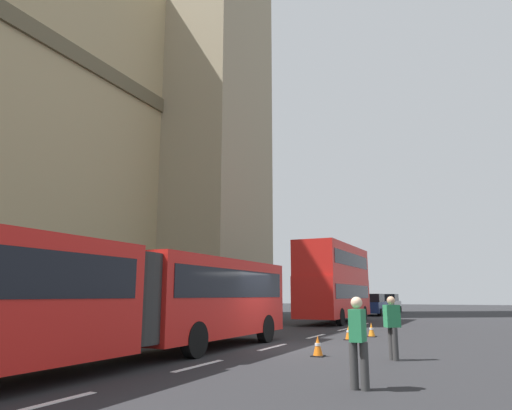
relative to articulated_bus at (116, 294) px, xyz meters
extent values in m
plane|color=#262628|center=(5.69, -1.99, -1.75)|extent=(160.00, 160.00, 0.00)
cube|color=silver|center=(-3.73, -1.99, -1.74)|extent=(2.20, 0.16, 0.01)
cube|color=silver|center=(0.87, -1.99, -1.74)|extent=(2.20, 0.16, 0.01)
cube|color=silver|center=(5.47, -1.99, -1.74)|extent=(2.20, 0.16, 0.01)
cube|color=silver|center=(10.07, -1.99, -1.74)|extent=(2.20, 0.16, 0.01)
cube|color=silver|center=(14.67, -1.99, -1.74)|extent=(2.20, 0.16, 0.01)
cube|color=silver|center=(19.27, -1.99, -1.74)|extent=(2.20, 0.16, 0.01)
cube|color=tan|center=(25.81, 14.01, 27.09)|extent=(10.08, 10.08, 57.66)
cube|color=red|center=(4.32, 0.01, -0.10)|extent=(7.75, 2.50, 2.50)
cube|color=black|center=(4.32, 0.01, 0.35)|extent=(7.13, 2.54, 0.90)
cylinder|color=#2D2D2D|center=(0.00, 0.01, -0.10)|extent=(2.38, 2.38, 2.25)
cylinder|color=black|center=(6.80, -1.12, -1.25)|extent=(1.00, 0.30, 1.00)
cylinder|color=black|center=(2.00, -1.12, -1.25)|extent=(1.00, 0.30, 1.00)
cube|color=red|center=(20.16, 0.01, -0.15)|extent=(9.28, 2.50, 2.40)
cube|color=black|center=(20.16, 0.01, 0.20)|extent=(8.35, 2.54, 0.84)
cube|color=red|center=(20.16, 0.01, 2.10)|extent=(9.10, 2.50, 2.10)
cube|color=black|center=(20.16, 0.01, 2.20)|extent=(8.35, 2.54, 0.84)
cylinder|color=black|center=(23.13, -1.12, -1.25)|extent=(1.00, 0.30, 1.00)
cylinder|color=black|center=(17.19, -1.12, -1.25)|extent=(1.00, 0.30, 1.00)
cube|color=navy|center=(32.02, 0.00, -1.05)|extent=(4.40, 1.80, 0.90)
cube|color=black|center=(31.82, 0.00, -0.25)|extent=(2.46, 1.66, 0.70)
cylinder|color=black|center=(33.43, -0.81, -1.43)|extent=(0.64, 0.30, 0.64)
cylinder|color=black|center=(30.61, -0.81, -1.43)|extent=(0.64, 0.30, 0.64)
cube|color=#B7B7BC|center=(39.33, -0.11, -1.05)|extent=(4.40, 1.80, 0.90)
cube|color=black|center=(39.13, -0.11, -0.25)|extent=(2.46, 1.66, 0.70)
cylinder|color=black|center=(40.74, -0.92, -1.43)|extent=(0.64, 0.30, 0.64)
cylinder|color=black|center=(37.92, -0.92, -1.43)|extent=(0.64, 0.30, 0.64)
cube|color=black|center=(3.86, -4.10, -1.73)|extent=(0.36, 0.36, 0.03)
cone|color=orange|center=(3.86, -4.10, -1.44)|extent=(0.28, 0.28, 0.55)
cylinder|color=white|center=(3.86, -4.10, -1.41)|extent=(0.17, 0.17, 0.08)
cube|color=black|center=(9.12, -3.66, -1.73)|extent=(0.36, 0.36, 0.03)
cone|color=orange|center=(9.12, -3.66, -1.44)|extent=(0.28, 0.28, 0.55)
cylinder|color=white|center=(9.12, -3.66, -1.41)|extent=(0.17, 0.17, 0.08)
cube|color=black|center=(10.89, -4.18, -1.73)|extent=(0.36, 0.36, 0.03)
cone|color=orange|center=(10.89, -4.18, -1.44)|extent=(0.28, 0.28, 0.55)
cylinder|color=white|center=(10.89, -4.18, -1.41)|extent=(0.17, 0.17, 0.08)
cylinder|color=#333333|center=(-0.36, -6.38, -1.32)|extent=(0.16, 0.16, 0.86)
cylinder|color=#333333|center=(-0.36, -6.18, -1.32)|extent=(0.16, 0.16, 0.86)
cube|color=#267F4C|center=(-0.36, -6.28, -0.59)|extent=(0.41, 0.25, 0.60)
sphere|color=beige|center=(-0.36, -6.28, -0.17)|extent=(0.22, 0.22, 0.22)
cylinder|color=#333333|center=(4.05, -6.14, -1.32)|extent=(0.16, 0.16, 0.86)
cylinder|color=#333333|center=(3.89, -6.26, -1.32)|extent=(0.16, 0.16, 0.86)
cube|color=#267F4C|center=(3.97, -6.20, -0.59)|extent=(0.43, 0.46, 0.60)
sphere|color=tan|center=(3.97, -6.20, -0.17)|extent=(0.22, 0.22, 0.22)
camera|label=1|loc=(-9.24, -8.40, -0.03)|focal=32.14mm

